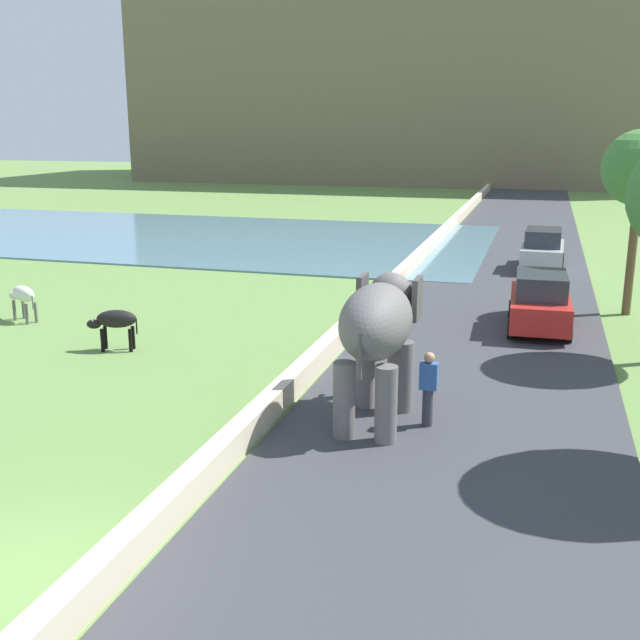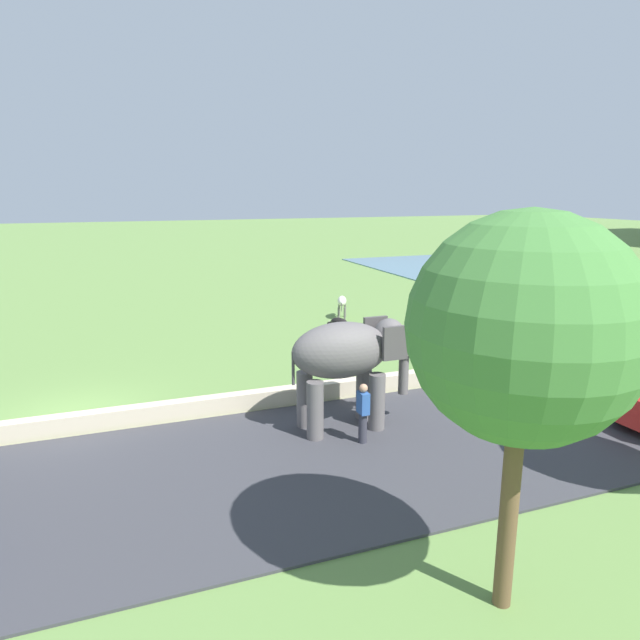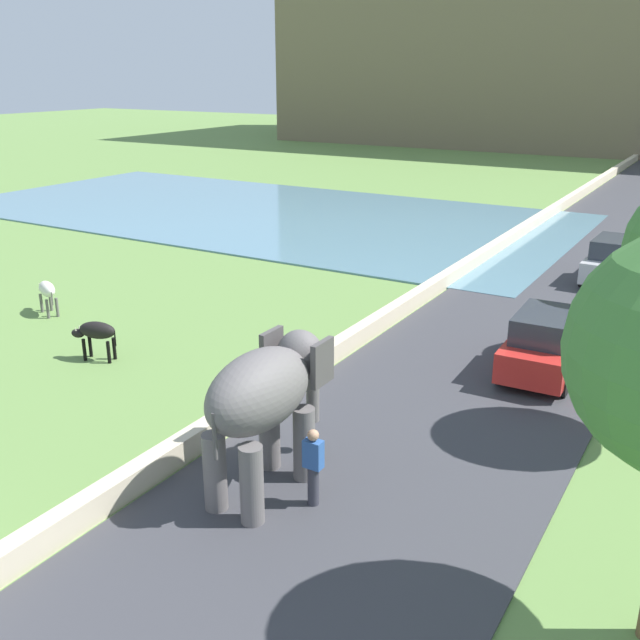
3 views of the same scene
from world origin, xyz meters
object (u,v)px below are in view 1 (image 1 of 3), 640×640
object	(u,v)px
elephant	(378,328)
car_silver	(543,250)
cow_black	(115,321)
car_red	(540,302)
cow_white	(23,295)
person_beside_elephant	(428,388)

from	to	relation	value
elephant	car_silver	world-z (taller)	elephant
elephant	cow_black	xyz separation A→B (m)	(-8.03, 3.06, -1.20)
car_red	cow_white	distance (m)	16.08
cow_black	cow_white	distance (m)	4.97
person_beside_elephant	car_red	xyz separation A→B (m)	(2.08, 8.59, 0.03)
person_beside_elephant	cow_white	bearing A→B (deg)	159.29
person_beside_elephant	cow_white	size ratio (longest dim) A/B	1.17
car_red	car_silver	bearing A→B (deg)	90.02
cow_black	cow_white	xyz separation A→B (m)	(-4.53, 2.04, 0.00)
cow_white	elephant	bearing A→B (deg)	-22.09
car_red	cow_black	bearing A→B (deg)	-153.91
cow_black	car_silver	bearing A→B (deg)	54.70
car_silver	car_red	distance (m)	10.31
person_beside_elephant	car_silver	world-z (taller)	car_silver
elephant	car_silver	size ratio (longest dim) A/B	0.86
car_red	cow_black	distance (m)	12.45
cow_black	person_beside_elephant	bearing A→B (deg)	-18.90
car_red	elephant	bearing A→B (deg)	-110.26
elephant	cow_white	world-z (taller)	elephant
person_beside_elephant	car_silver	bearing A→B (deg)	83.73
car_silver	elephant	bearing A→B (deg)	-99.48
person_beside_elephant	cow_white	distance (m)	14.57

